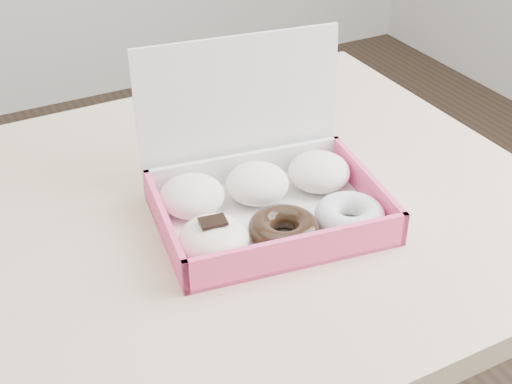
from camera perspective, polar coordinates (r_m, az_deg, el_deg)
name	(u,v)px	position (r m, az deg, el deg)	size (l,w,h in m)	color
table	(149,269)	(1.06, -8.53, -6.14)	(1.20, 0.80, 0.75)	tan
donut_box	(263,194)	(1.00, 0.59, -0.18)	(0.34, 0.30, 0.22)	white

